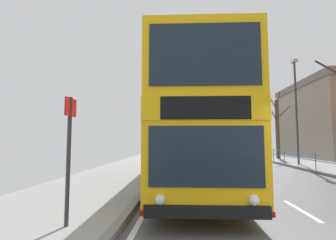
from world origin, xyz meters
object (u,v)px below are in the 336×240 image
(bare_tree_far_02, at_px, (277,127))
(bus_stop_sign_near, at_px, (69,145))
(background_bus_far_lane, at_px, (229,142))
(bare_tree_far_01, at_px, (250,134))
(double_decker_bus_main, at_px, (190,129))
(street_lamp_far_side, at_px, (296,103))

(bare_tree_far_02, bearing_deg, bus_stop_sign_near, -119.92)
(background_bus_far_lane, relative_size, bare_tree_far_01, 1.91)
(double_decker_bus_main, relative_size, street_lamp_far_side, 1.50)
(background_bus_far_lane, xyz_separation_m, bare_tree_far_01, (3.47, 2.97, 1.11))
(bare_tree_far_01, xyz_separation_m, bare_tree_far_02, (-0.22, -10.53, 0.33))
(street_lamp_far_side, height_order, bare_tree_far_01, street_lamp_far_side)
(double_decker_bus_main, xyz_separation_m, bus_stop_sign_near, (-2.53, -5.69, -0.61))
(bus_stop_sign_near, height_order, bare_tree_far_02, bare_tree_far_02)
(double_decker_bus_main, xyz_separation_m, background_bus_far_lane, (5.47, 21.41, -0.60))
(double_decker_bus_main, xyz_separation_m, bare_tree_far_02, (8.72, 13.86, 0.84))
(background_bus_far_lane, distance_m, street_lamp_far_side, 13.73)
(double_decker_bus_main, distance_m, bare_tree_far_02, 16.39)
(double_decker_bus_main, bearing_deg, bus_stop_sign_near, -113.99)
(street_lamp_far_side, relative_size, bare_tree_far_01, 1.45)
(background_bus_far_lane, relative_size, bare_tree_far_02, 1.53)
(background_bus_far_lane, distance_m, bare_tree_far_02, 8.35)
(bus_stop_sign_near, bearing_deg, street_lamp_far_side, 52.78)
(bus_stop_sign_near, distance_m, street_lamp_far_side, 17.74)
(bus_stop_sign_near, relative_size, bare_tree_far_02, 0.38)
(street_lamp_far_side, distance_m, bare_tree_far_02, 5.84)
(street_lamp_far_side, bearing_deg, background_bus_far_lane, 101.10)
(double_decker_bus_main, distance_m, bus_stop_sign_near, 6.26)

